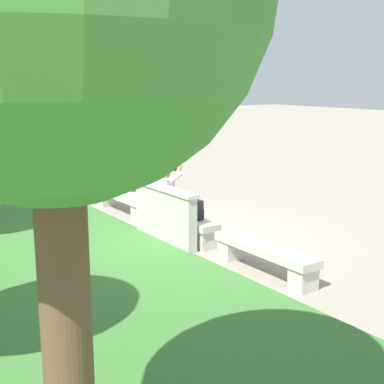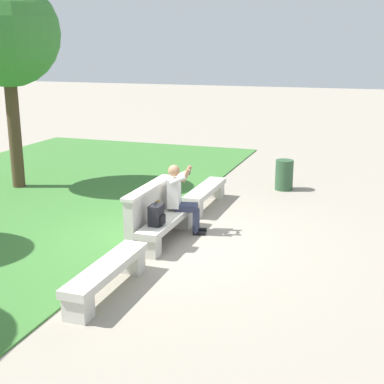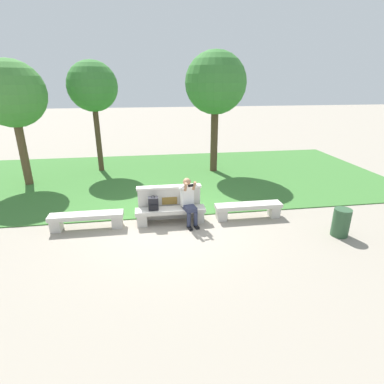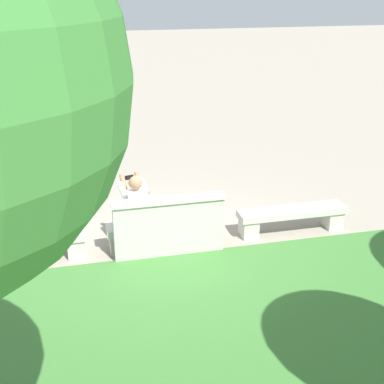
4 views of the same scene
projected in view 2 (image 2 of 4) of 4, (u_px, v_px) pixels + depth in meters
name	position (u px, v px, depth m)	size (l,w,h in m)	color
ground_plane	(167.00, 240.00, 9.83)	(80.00, 80.00, 0.00)	gray
bench_main	(107.00, 274.00, 7.65)	(1.98, 0.40, 0.45)	beige
bench_near	(167.00, 225.00, 9.75)	(1.98, 0.40, 0.45)	beige
bench_mid	(205.00, 193.00, 11.85)	(1.98, 0.40, 0.45)	beige
backrest_wall_with_plaque	(150.00, 212.00, 9.80)	(1.86, 0.24, 1.01)	beige
person_photographer	(180.00, 195.00, 10.07)	(0.52, 0.77, 1.32)	black
backpack	(157.00, 215.00, 9.23)	(0.28, 0.24, 0.43)	black
tree_left_background	(6.00, 35.00, 12.57)	(2.53, 2.53, 5.03)	#4C3826
trash_bin	(284.00, 175.00, 13.25)	(0.44, 0.44, 0.75)	#2D5133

